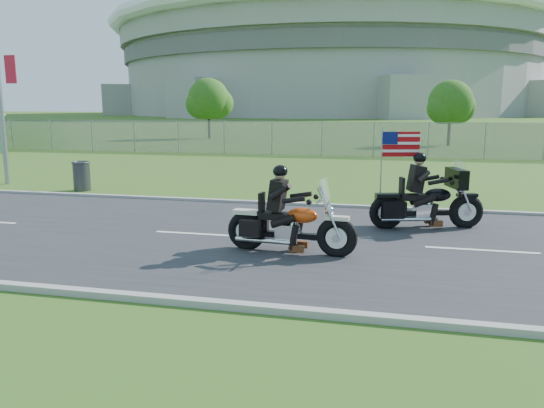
# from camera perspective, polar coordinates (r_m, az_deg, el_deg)

# --- Properties ---
(ground) EXTENTS (420.00, 420.00, 0.00)m
(ground) POSITION_cam_1_polar(r_m,az_deg,el_deg) (11.63, 1.69, -3.99)
(ground) COLOR #3E561B
(ground) RESTS_ON ground
(road) EXTENTS (120.00, 8.00, 0.04)m
(road) POSITION_cam_1_polar(r_m,az_deg,el_deg) (11.62, 1.69, -3.90)
(road) COLOR #28282B
(road) RESTS_ON ground
(curb_north) EXTENTS (120.00, 0.18, 0.12)m
(curb_north) POSITION_cam_1_polar(r_m,az_deg,el_deg) (15.51, 4.66, -0.14)
(curb_north) COLOR #9E9B93
(curb_north) RESTS_ON ground
(curb_south) EXTENTS (120.00, 0.18, 0.12)m
(curb_south) POSITION_cam_1_polar(r_m,az_deg,el_deg) (7.87, -4.26, -10.88)
(curb_south) COLOR #9E9B93
(curb_south) RESTS_ON ground
(fence) EXTENTS (60.00, 0.03, 2.00)m
(fence) POSITION_cam_1_polar(r_m,az_deg,el_deg) (31.92, -0.00, 7.12)
(fence) COLOR gray
(fence) RESTS_ON ground
(stadium) EXTENTS (140.40, 140.40, 29.20)m
(stadium) POSITION_cam_1_polar(r_m,az_deg,el_deg) (182.83, 6.27, 14.49)
(stadium) COLOR #A3A099
(stadium) RESTS_ON ground
(tree_fence_near) EXTENTS (3.52, 3.28, 4.75)m
(tree_fence_near) POSITION_cam_1_polar(r_m,az_deg,el_deg) (41.25, 18.71, 10.10)
(tree_fence_near) COLOR #382316
(tree_fence_near) RESTS_ON ground
(tree_fence_mid) EXTENTS (3.96, 3.69, 5.30)m
(tree_fence_mid) POSITION_cam_1_polar(r_m,az_deg,el_deg) (47.89, -6.77, 10.96)
(tree_fence_mid) COLOR #382316
(tree_fence_mid) RESTS_ON ground
(motorcycle_lead) EXTENTS (2.67, 0.76, 1.80)m
(motorcycle_lead) POSITION_cam_1_polar(r_m,az_deg,el_deg) (10.50, 1.79, -2.41)
(motorcycle_lead) COLOR black
(motorcycle_lead) RESTS_ON ground
(motorcycle_follow) EXTENTS (2.71, 1.24, 2.31)m
(motorcycle_follow) POSITION_cam_1_polar(r_m,az_deg,el_deg) (13.11, 16.28, 0.07)
(motorcycle_follow) COLOR black
(motorcycle_follow) RESTS_ON ground
(trash_can) EXTENTS (0.65, 0.65, 0.99)m
(trash_can) POSITION_cam_1_polar(r_m,az_deg,el_deg) (19.52, -19.79, 2.80)
(trash_can) COLOR #343439
(trash_can) RESTS_ON ground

